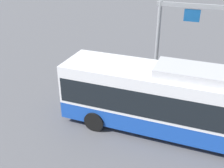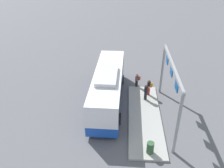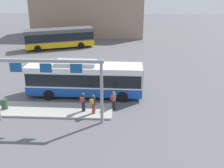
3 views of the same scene
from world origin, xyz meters
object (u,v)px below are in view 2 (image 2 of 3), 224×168
at_px(person_boarding, 137,80).
at_px(person_waiting_mid, 146,92).
at_px(person_waiting_near, 149,87).
at_px(trash_bin, 150,148).
at_px(bus_main, 108,85).

distance_m(person_boarding, person_waiting_mid, 2.64).
distance_m(person_waiting_near, trash_bin, 7.78).
height_order(bus_main, person_waiting_near, bus_main).
distance_m(bus_main, person_waiting_near, 4.22).
xyz_separation_m(person_waiting_near, person_waiting_mid, (-0.90, 0.34, 0.00)).
relative_size(person_waiting_mid, trash_bin, 1.86).
relative_size(person_boarding, person_waiting_mid, 1.00).
relative_size(person_waiting_near, person_waiting_mid, 1.00).
height_order(person_boarding, person_waiting_mid, person_waiting_mid).
xyz_separation_m(person_waiting_mid, trash_bin, (-6.86, 0.12, -0.44)).
bearing_deg(bus_main, trash_bin, -150.95).
height_order(person_waiting_near, person_waiting_mid, same).
relative_size(person_waiting_near, trash_bin, 1.86).
bearing_deg(bus_main, person_waiting_near, -71.58).
relative_size(bus_main, person_waiting_mid, 6.55).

